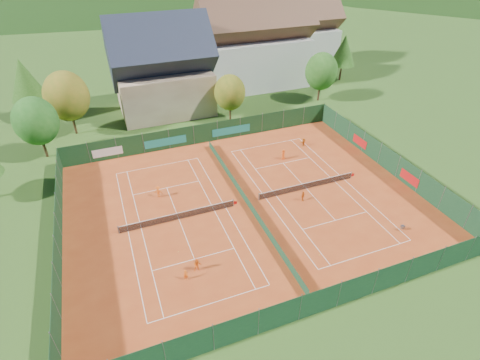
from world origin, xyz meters
name	(u,v)px	position (x,y,z in m)	size (l,w,h in m)	color
ground	(246,203)	(0.00, 0.00, -0.02)	(600.00, 600.00, 0.00)	#284B17
clay_pad	(246,203)	(0.00, 0.00, 0.01)	(40.00, 32.00, 0.01)	#A63D18
court_markings_left	(179,219)	(-8.00, 0.00, 0.01)	(11.03, 23.83, 0.00)	white
court_markings_right	(306,189)	(8.00, 0.00, 0.01)	(11.03, 23.83, 0.00)	white
tennis_net_left	(180,215)	(-7.85, 0.00, 0.51)	(13.30, 0.10, 1.02)	#59595B
tennis_net_right	(308,185)	(8.15, 0.00, 0.51)	(13.30, 0.10, 1.02)	#59595B
court_divider	(246,200)	(0.00, 0.00, 0.50)	(0.03, 28.80, 1.00)	#153A23
fence_north	(203,134)	(-0.46, 15.99, 1.47)	(40.00, 0.10, 3.00)	#153A1B
fence_south	(320,301)	(0.00, -16.00, 1.50)	(40.00, 0.04, 3.00)	#153C21
fence_west	(58,236)	(-20.00, 0.00, 1.50)	(0.04, 32.00, 3.00)	#13361A
fence_east	(388,160)	(20.00, 0.05, 1.48)	(0.09, 32.00, 3.00)	#13351D
chalet	(162,72)	(-3.00, 30.00, 6.62)	(16.20, 12.00, 16.00)	#CAB08E
hotel_block_a	(254,47)	(16.00, 36.00, 7.38)	(21.60, 11.00, 17.25)	silver
hotel_block_b	(298,35)	(30.00, 44.00, 6.62)	(17.28, 10.00, 15.50)	silver
tree_west_front	(36,121)	(-22.00, 20.00, 5.39)	(5.72, 5.72, 8.69)	#402C17
tree_west_mid	(67,96)	(-18.00, 26.00, 6.07)	(6.44, 6.44, 9.78)	#442C18
tree_west_back	(24,79)	(-24.00, 34.00, 6.74)	(5.60, 5.60, 10.00)	#422717
tree_center	(230,93)	(6.00, 22.00, 4.72)	(5.01, 5.01, 7.60)	#463119
tree_east_front	(321,71)	(24.00, 24.00, 5.39)	(5.72, 5.72, 8.69)	#432818
tree_east_mid	(344,50)	(34.00, 32.00, 6.06)	(5.04, 5.04, 9.00)	#452818
tree_east_back	(290,41)	(26.00, 40.00, 6.74)	(7.15, 7.15, 10.86)	#4B2C1A
mountain_backdrop	(156,43)	(28.54, 233.48, -39.64)	(820.00, 530.00, 242.00)	black
ball_hopper	(403,227)	(13.59, -10.37, 0.56)	(0.34, 0.34, 0.80)	slate
loose_ball_0	(178,252)	(-9.23, -4.85, 0.03)	(0.07, 0.07, 0.07)	#CCD833
loose_ball_1	(319,255)	(3.60, -10.29, 0.03)	(0.07, 0.07, 0.07)	#CCD833
loose_ball_2	(239,180)	(0.94, 4.75, 0.03)	(0.07, 0.07, 0.07)	#CCD833
loose_ball_3	(203,176)	(-3.14, 7.25, 0.03)	(0.07, 0.07, 0.07)	#CCD833
player_left_near	(186,275)	(-9.36, -8.55, 0.59)	(0.43, 0.28, 1.18)	orange
player_left_mid	(197,265)	(-8.09, -7.90, 0.74)	(0.72, 0.56, 1.48)	orange
player_left_far	(158,192)	(-9.24, 4.92, 0.75)	(0.97, 0.56, 1.50)	#E95C14
player_right_near	(303,196)	(6.38, -1.90, 0.65)	(0.76, 0.32, 1.30)	#D25612
player_right_far_a	(283,154)	(8.50, 7.39, 0.75)	(0.73, 0.47, 1.49)	#EF5515
player_right_far_b	(303,142)	(12.91, 9.66, 0.64)	(1.18, 0.38, 1.27)	#CF6012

